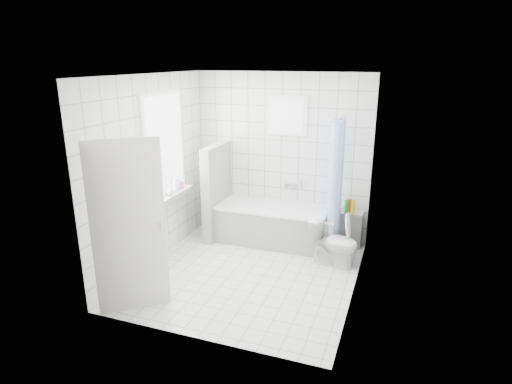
% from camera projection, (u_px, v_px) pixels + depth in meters
% --- Properties ---
extents(ground, '(3.00, 3.00, 0.00)m').
position_uv_depth(ground, '(248.00, 273.00, 5.80)').
color(ground, white).
rests_on(ground, ground).
extents(ceiling, '(3.00, 3.00, 0.00)m').
position_uv_depth(ceiling, '(247.00, 75.00, 5.02)').
color(ceiling, white).
rests_on(ceiling, ground).
extents(wall_back, '(2.80, 0.02, 2.60)m').
position_uv_depth(wall_back, '(281.00, 156.00, 6.76)').
color(wall_back, white).
rests_on(wall_back, ground).
extents(wall_front, '(2.80, 0.02, 2.60)m').
position_uv_depth(wall_front, '(192.00, 222.00, 4.06)').
color(wall_front, white).
rests_on(wall_front, ground).
extents(wall_left, '(0.02, 3.00, 2.60)m').
position_uv_depth(wall_left, '(152.00, 172.00, 5.86)').
color(wall_left, white).
rests_on(wall_left, ground).
extents(wall_right, '(0.02, 3.00, 2.60)m').
position_uv_depth(wall_right, '(360.00, 192.00, 4.96)').
color(wall_right, white).
rests_on(wall_right, ground).
extents(window_left, '(0.01, 0.90, 1.40)m').
position_uv_depth(window_left, '(165.00, 146.00, 6.02)').
color(window_left, white).
rests_on(window_left, wall_left).
extents(window_back, '(0.50, 0.01, 0.50)m').
position_uv_depth(window_back, '(288.00, 116.00, 6.49)').
color(window_back, white).
rests_on(window_back, wall_back).
extents(window_sill, '(0.18, 1.02, 0.08)m').
position_uv_depth(window_sill, '(171.00, 196.00, 6.23)').
color(window_sill, white).
rests_on(window_sill, wall_left).
extents(door, '(0.65, 0.53, 2.00)m').
position_uv_depth(door, '(129.00, 228.00, 4.70)').
color(door, silver).
rests_on(door, ground).
extents(bathtub, '(1.88, 0.77, 0.58)m').
position_uv_depth(bathtub, '(278.00, 225.00, 6.70)').
color(bathtub, white).
rests_on(bathtub, ground).
extents(partition_wall, '(0.15, 0.85, 1.50)m').
position_uv_depth(partition_wall, '(217.00, 191.00, 6.84)').
color(partition_wall, white).
rests_on(partition_wall, ground).
extents(tiled_ledge, '(0.40, 0.24, 0.55)m').
position_uv_depth(tiled_ledge, '(349.00, 229.00, 6.59)').
color(tiled_ledge, white).
rests_on(tiled_ledge, ground).
extents(toilet, '(0.71, 0.48, 0.68)m').
position_uv_depth(toilet, '(334.00, 242.00, 5.95)').
color(toilet, white).
rests_on(toilet, ground).
extents(curtain_rod, '(0.02, 0.80, 0.02)m').
position_uv_depth(curtain_rod, '(340.00, 118.00, 5.88)').
color(curtain_rod, silver).
rests_on(curtain_rod, wall_back).
extents(shower_curtain, '(0.14, 0.48, 1.78)m').
position_uv_depth(shower_curtain, '(335.00, 183.00, 6.03)').
color(shower_curtain, '#527FF2').
rests_on(shower_curtain, curtain_rod).
extents(tub_faucet, '(0.18, 0.06, 0.06)m').
position_uv_depth(tub_faucet, '(290.00, 185.00, 6.80)').
color(tub_faucet, silver).
rests_on(tub_faucet, wall_back).
extents(sill_bottles, '(0.15, 0.46, 0.29)m').
position_uv_depth(sill_bottles, '(174.00, 185.00, 6.26)').
color(sill_bottles, white).
rests_on(sill_bottles, window_sill).
extents(ledge_bottles, '(0.16, 0.17, 0.24)m').
position_uv_depth(ledge_bottles, '(350.00, 206.00, 6.43)').
color(ledge_bottles, green).
rests_on(ledge_bottles, tiled_ledge).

